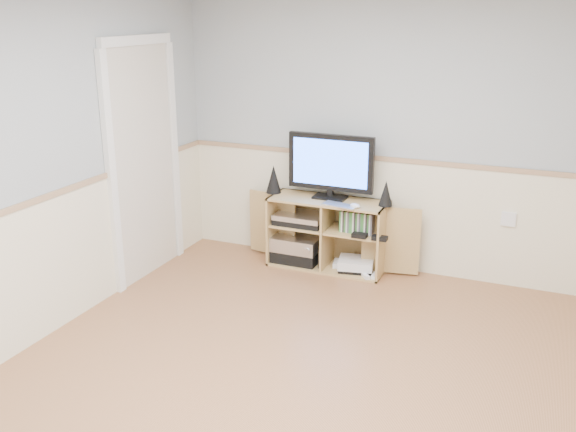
{
  "coord_description": "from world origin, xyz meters",
  "views": [
    {
      "loc": [
        1.28,
        -3.2,
        2.29
      ],
      "look_at": [
        -0.58,
        1.2,
        0.74
      ],
      "focal_mm": 40.0,
      "sensor_mm": 36.0,
      "label": 1
    }
  ],
  "objects_px": {
    "media_cabinet": "(329,231)",
    "monitor": "(331,164)",
    "keyboard": "(340,205)",
    "game_consoles": "(355,265)"
  },
  "relations": [
    {
      "from": "keyboard",
      "to": "monitor",
      "type": "bearing_deg",
      "value": 141.01
    },
    {
      "from": "monitor",
      "to": "game_consoles",
      "type": "relative_size",
      "value": 1.71
    },
    {
      "from": "keyboard",
      "to": "game_consoles",
      "type": "xyz_separation_m",
      "value": [
        0.12,
        0.13,
        -0.59
      ]
    },
    {
      "from": "media_cabinet",
      "to": "monitor",
      "type": "xyz_separation_m",
      "value": [
        0.0,
        -0.0,
        0.63
      ]
    },
    {
      "from": "media_cabinet",
      "to": "monitor",
      "type": "bearing_deg",
      "value": -90.0
    },
    {
      "from": "keyboard",
      "to": "game_consoles",
      "type": "distance_m",
      "value": 0.61
    },
    {
      "from": "monitor",
      "to": "game_consoles",
      "type": "distance_m",
      "value": 0.94
    },
    {
      "from": "media_cabinet",
      "to": "monitor",
      "type": "relative_size",
      "value": 2.11
    },
    {
      "from": "monitor",
      "to": "game_consoles",
      "type": "xyz_separation_m",
      "value": [
        0.28,
        -0.06,
        -0.9
      ]
    },
    {
      "from": "monitor",
      "to": "media_cabinet",
      "type": "bearing_deg",
      "value": 90.0
    }
  ]
}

